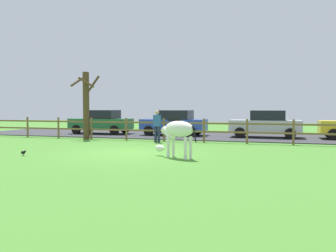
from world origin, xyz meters
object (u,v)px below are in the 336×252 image
(zebra, at_px, (177,132))
(parked_car_green, at_px, (102,122))
(visitor_near_fence, at_px, (157,125))
(bare_tree, at_px, (86,103))
(crow_on_grass, at_px, (23,152))
(parked_car_silver, at_px, (266,124))
(parked_car_blue, at_px, (174,123))

(zebra, bearing_deg, parked_car_green, 130.66)
(parked_car_green, relative_size, visitor_near_fence, 2.46)
(bare_tree, relative_size, parked_car_green, 0.93)
(crow_on_grass, relative_size, parked_car_silver, 0.05)
(crow_on_grass, bearing_deg, parked_car_silver, 51.62)
(bare_tree, xyz_separation_m, zebra, (6.99, -5.76, -1.10))
(zebra, bearing_deg, visitor_near_fence, 116.31)
(parked_car_green, relative_size, parked_car_silver, 1.01)
(bare_tree, relative_size, parked_car_blue, 0.94)
(parked_car_silver, bearing_deg, crow_on_grass, -128.38)
(parked_car_silver, relative_size, parked_car_blue, 1.00)
(parked_car_green, height_order, parked_car_blue, same)
(visitor_near_fence, bearing_deg, zebra, -63.69)
(zebra, distance_m, parked_car_blue, 9.65)
(bare_tree, bearing_deg, parked_car_blue, 39.72)
(visitor_near_fence, bearing_deg, parked_car_green, 142.89)
(bare_tree, relative_size, crow_on_grass, 17.53)
(parked_car_blue, relative_size, visitor_near_fence, 2.45)
(zebra, distance_m, visitor_near_fence, 5.66)
(parked_car_blue, bearing_deg, parked_car_green, -178.25)
(bare_tree, height_order, parked_car_silver, bare_tree)
(crow_on_grass, height_order, parked_car_blue, parked_car_blue)
(zebra, bearing_deg, parked_car_blue, 107.00)
(parked_car_silver, bearing_deg, zebra, -106.17)
(zebra, relative_size, parked_car_silver, 0.45)
(bare_tree, xyz_separation_m, parked_car_silver, (9.67, 3.51, -1.18))
(crow_on_grass, bearing_deg, visitor_near_fence, 63.89)
(parked_car_blue, bearing_deg, zebra, -73.00)
(parked_car_green, bearing_deg, parked_car_silver, 1.07)
(zebra, distance_m, crow_on_grass, 5.73)
(crow_on_grass, relative_size, parked_car_green, 0.05)
(bare_tree, bearing_deg, crow_on_grass, -78.34)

